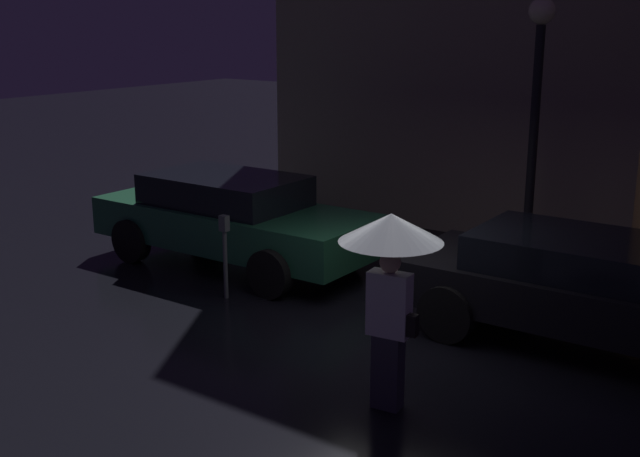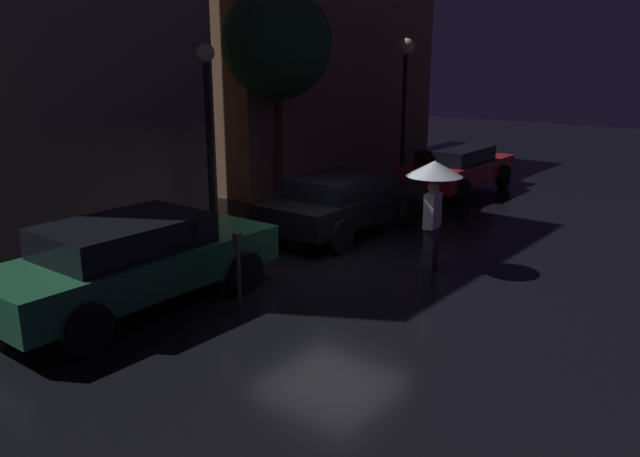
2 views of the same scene
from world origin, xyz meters
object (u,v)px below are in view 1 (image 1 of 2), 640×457
(parked_car_green, at_px, (233,217))
(street_lamp_near, at_px, (537,89))
(parking_meter, at_px, (225,247))
(pedestrian_with_umbrella, at_px, (391,256))
(parked_car_black, at_px, (580,286))

(parked_car_green, height_order, street_lamp_near, street_lamp_near)
(parking_meter, xyz_separation_m, street_lamp_near, (2.87, 3.81, 2.06))
(pedestrian_with_umbrella, bearing_deg, street_lamp_near, 90.16)
(parked_car_black, relative_size, street_lamp_near, 1.06)
(pedestrian_with_umbrella, bearing_deg, parked_car_black, 63.29)
(parking_meter, distance_m, street_lamp_near, 5.19)
(parked_car_black, distance_m, street_lamp_near, 3.64)
(parked_car_black, xyz_separation_m, parking_meter, (-4.53, -1.32, 0.02))
(parked_car_green, xyz_separation_m, street_lamp_near, (3.88, 2.53, 2.03))
(parked_car_green, height_order, parked_car_black, parked_car_green)
(pedestrian_with_umbrella, bearing_deg, parked_car_green, 141.92)
(parked_car_green, distance_m, parked_car_black, 5.54)
(parking_meter, height_order, street_lamp_near, street_lamp_near)
(parking_meter, bearing_deg, parked_car_black, 16.25)
(parked_car_black, bearing_deg, parked_car_green, 178.94)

